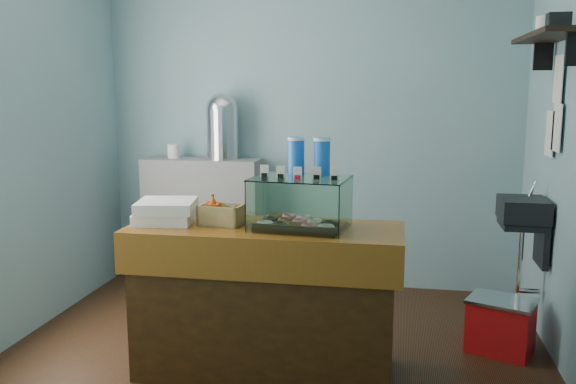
% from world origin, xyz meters
% --- Properties ---
extents(ground, '(3.50, 3.50, 0.00)m').
position_xyz_m(ground, '(0.00, 0.00, 0.00)').
color(ground, black).
rests_on(ground, ground).
extents(room_shell, '(3.54, 3.04, 2.82)m').
position_xyz_m(room_shell, '(0.03, 0.01, 1.71)').
color(room_shell, '#709BA4').
rests_on(room_shell, ground).
extents(counter, '(1.60, 0.60, 0.90)m').
position_xyz_m(counter, '(0.00, -0.25, 0.46)').
color(counter, '#3E260C').
rests_on(counter, ground).
extents(back_shelf, '(1.00, 0.32, 1.10)m').
position_xyz_m(back_shelf, '(-0.90, 1.32, 0.55)').
color(back_shelf, gray).
rests_on(back_shelf, ground).
extents(display_case, '(0.58, 0.45, 0.51)m').
position_xyz_m(display_case, '(0.21, -0.23, 1.07)').
color(display_case, black).
rests_on(display_case, counter).
extents(condiment_crate, '(0.27, 0.18, 0.18)m').
position_xyz_m(condiment_crate, '(-0.27, -0.25, 0.97)').
color(condiment_crate, tan).
rests_on(condiment_crate, counter).
extents(pastry_boxes, '(0.39, 0.39, 0.13)m').
position_xyz_m(pastry_boxes, '(-0.61, -0.24, 0.97)').
color(pastry_boxes, white).
rests_on(pastry_boxes, counter).
extents(coffee_urn, '(0.30, 0.30, 0.55)m').
position_xyz_m(coffee_urn, '(-0.71, 1.33, 1.39)').
color(coffee_urn, silver).
rests_on(coffee_urn, back_shelf).
extents(red_cooler, '(0.49, 0.44, 0.36)m').
position_xyz_m(red_cooler, '(1.44, 0.30, 0.18)').
color(red_cooler, red).
rests_on(red_cooler, ground).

